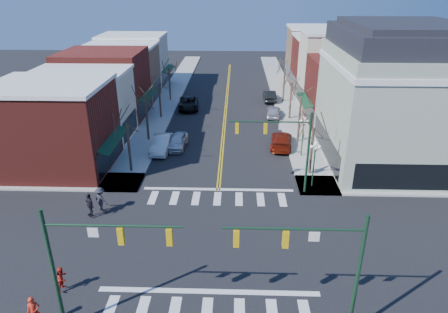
# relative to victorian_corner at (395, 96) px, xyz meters

# --- Properties ---
(ground) EXTENTS (160.00, 160.00, 0.00)m
(ground) POSITION_rel_victorian_corner_xyz_m (-16.50, -14.50, -6.66)
(ground) COLOR black
(ground) RESTS_ON ground
(sidewalk_left) EXTENTS (3.50, 70.00, 0.15)m
(sidewalk_left) POSITION_rel_victorian_corner_xyz_m (-25.25, 5.50, -6.58)
(sidewalk_left) COLOR #9E9B93
(sidewalk_left) RESTS_ON ground
(sidewalk_right) EXTENTS (3.50, 70.00, 0.15)m
(sidewalk_right) POSITION_rel_victorian_corner_xyz_m (-7.75, 5.50, -6.58)
(sidewalk_right) COLOR #9E9B93
(sidewalk_right) RESTS_ON ground
(bldg_left_brick_a) EXTENTS (10.00, 8.50, 8.00)m
(bldg_left_brick_a) POSITION_rel_victorian_corner_xyz_m (-32.00, -2.75, -2.66)
(bldg_left_brick_a) COLOR maroon
(bldg_left_brick_a) RESTS_ON ground
(bldg_left_stucco_a) EXTENTS (10.00, 7.00, 7.50)m
(bldg_left_stucco_a) POSITION_rel_victorian_corner_xyz_m (-32.00, 5.00, -2.91)
(bldg_left_stucco_a) COLOR beige
(bldg_left_stucco_a) RESTS_ON ground
(bldg_left_brick_b) EXTENTS (10.00, 9.00, 8.50)m
(bldg_left_brick_b) POSITION_rel_victorian_corner_xyz_m (-32.00, 13.00, -2.41)
(bldg_left_brick_b) COLOR maroon
(bldg_left_brick_b) RESTS_ON ground
(bldg_left_tan) EXTENTS (10.00, 7.50, 7.80)m
(bldg_left_tan) POSITION_rel_victorian_corner_xyz_m (-32.00, 21.25, -2.76)
(bldg_left_tan) COLOR #9C7756
(bldg_left_tan) RESTS_ON ground
(bldg_left_stucco_b) EXTENTS (10.00, 8.00, 8.20)m
(bldg_left_stucco_b) POSITION_rel_victorian_corner_xyz_m (-32.00, 29.00, -2.56)
(bldg_left_stucco_b) COLOR beige
(bldg_left_stucco_b) RESTS_ON ground
(bldg_right_brick_a) EXTENTS (10.00, 8.50, 8.00)m
(bldg_right_brick_a) POSITION_rel_victorian_corner_xyz_m (-1.00, 11.25, -2.66)
(bldg_right_brick_a) COLOR maroon
(bldg_right_brick_a) RESTS_ON ground
(bldg_right_stucco) EXTENTS (10.00, 7.00, 10.00)m
(bldg_right_stucco) POSITION_rel_victorian_corner_xyz_m (-1.00, 19.00, -1.66)
(bldg_right_stucco) COLOR beige
(bldg_right_stucco) RESTS_ON ground
(bldg_right_brick_b) EXTENTS (10.00, 8.00, 8.50)m
(bldg_right_brick_b) POSITION_rel_victorian_corner_xyz_m (-1.00, 26.50, -2.41)
(bldg_right_brick_b) COLOR maroon
(bldg_right_brick_b) RESTS_ON ground
(bldg_right_tan) EXTENTS (10.00, 8.00, 9.00)m
(bldg_right_tan) POSITION_rel_victorian_corner_xyz_m (-1.00, 34.50, -2.16)
(bldg_right_tan) COLOR #9C7756
(bldg_right_tan) RESTS_ON ground
(victorian_corner) EXTENTS (12.25, 14.25, 13.30)m
(victorian_corner) POSITION_rel_victorian_corner_xyz_m (0.00, 0.00, 0.00)
(victorian_corner) COLOR #9FAB94
(victorian_corner) RESTS_ON ground
(traffic_mast_near_left) EXTENTS (6.60, 0.28, 7.20)m
(traffic_mast_near_left) POSITION_rel_victorian_corner_xyz_m (-22.05, -21.90, -1.95)
(traffic_mast_near_left) COLOR #14331E
(traffic_mast_near_left) RESTS_ON ground
(traffic_mast_near_right) EXTENTS (6.60, 0.28, 7.20)m
(traffic_mast_near_right) POSITION_rel_victorian_corner_xyz_m (-10.95, -21.90, -1.95)
(traffic_mast_near_right) COLOR #14331E
(traffic_mast_near_right) RESTS_ON ground
(traffic_mast_far_right) EXTENTS (6.60, 0.28, 7.20)m
(traffic_mast_far_right) POSITION_rel_victorian_corner_xyz_m (-10.95, -7.10, -1.95)
(traffic_mast_far_right) COLOR #14331E
(traffic_mast_far_right) RESTS_ON ground
(lamppost_corner) EXTENTS (0.36, 0.36, 4.33)m
(lamppost_corner) POSITION_rel_victorian_corner_xyz_m (-8.30, -6.00, -3.70)
(lamppost_corner) COLOR #14331E
(lamppost_corner) RESTS_ON ground
(lamppost_midblock) EXTENTS (0.36, 0.36, 4.33)m
(lamppost_midblock) POSITION_rel_victorian_corner_xyz_m (-8.30, 0.50, -3.70)
(lamppost_midblock) COLOR #14331E
(lamppost_midblock) RESTS_ON ground
(tree_left_a) EXTENTS (0.24, 0.24, 4.76)m
(tree_left_a) POSITION_rel_victorian_corner_xyz_m (-24.90, -3.50, -4.28)
(tree_left_a) COLOR #382B21
(tree_left_a) RESTS_ON ground
(tree_left_b) EXTENTS (0.24, 0.24, 5.04)m
(tree_left_b) POSITION_rel_victorian_corner_xyz_m (-24.90, 4.50, -4.14)
(tree_left_b) COLOR #382B21
(tree_left_b) RESTS_ON ground
(tree_left_c) EXTENTS (0.24, 0.24, 4.55)m
(tree_left_c) POSITION_rel_victorian_corner_xyz_m (-24.90, 12.50, -4.38)
(tree_left_c) COLOR #382B21
(tree_left_c) RESTS_ON ground
(tree_left_d) EXTENTS (0.24, 0.24, 4.90)m
(tree_left_d) POSITION_rel_victorian_corner_xyz_m (-24.90, 20.50, -4.21)
(tree_left_d) COLOR #382B21
(tree_left_d) RESTS_ON ground
(tree_right_a) EXTENTS (0.24, 0.24, 4.62)m
(tree_right_a) POSITION_rel_victorian_corner_xyz_m (-8.10, -3.50, -4.35)
(tree_right_a) COLOR #382B21
(tree_right_a) RESTS_ON ground
(tree_right_b) EXTENTS (0.24, 0.24, 5.18)m
(tree_right_b) POSITION_rel_victorian_corner_xyz_m (-8.10, 4.50, -4.07)
(tree_right_b) COLOR #382B21
(tree_right_b) RESTS_ON ground
(tree_right_c) EXTENTS (0.24, 0.24, 4.83)m
(tree_right_c) POSITION_rel_victorian_corner_xyz_m (-8.10, 12.50, -4.24)
(tree_right_c) COLOR #382B21
(tree_right_c) RESTS_ON ground
(tree_right_d) EXTENTS (0.24, 0.24, 4.97)m
(tree_right_d) POSITION_rel_victorian_corner_xyz_m (-8.10, 20.50, -4.17)
(tree_right_d) COLOR #382B21
(tree_right_d) RESTS_ON ground
(car_left_near) EXTENTS (2.12, 4.56, 1.51)m
(car_left_near) POSITION_rel_victorian_corner_xyz_m (-21.30, 2.47, -5.90)
(car_left_near) COLOR silver
(car_left_near) RESTS_ON ground
(car_left_mid) EXTENTS (1.82, 4.98, 1.63)m
(car_left_mid) POSITION_rel_victorian_corner_xyz_m (-22.90, 1.53, -5.84)
(car_left_mid) COLOR silver
(car_left_mid) RESTS_ON ground
(car_left_far) EXTENTS (3.08, 5.85, 1.57)m
(car_left_far) POSITION_rel_victorian_corner_xyz_m (-21.71, 16.58, -5.87)
(car_left_far) COLOR black
(car_left_far) RESTS_ON ground
(car_right_near) EXTENTS (2.89, 5.68, 1.58)m
(car_right_near) POSITION_rel_victorian_corner_xyz_m (-10.10, 3.10, -5.87)
(car_right_near) COLOR maroon
(car_right_near) RESTS_ON ground
(car_right_mid) EXTENTS (2.27, 4.53, 1.48)m
(car_right_mid) POSITION_rel_victorian_corner_xyz_m (-10.10, 13.41, -5.92)
(car_right_mid) COLOR silver
(car_right_mid) RESTS_ON ground
(car_right_far) EXTENTS (1.78, 4.87, 1.59)m
(car_right_far) POSITION_rel_victorian_corner_xyz_m (-10.10, 20.89, -5.86)
(car_right_far) COLOR black
(car_right_far) RESTS_ON ground
(pedestrian_red_a) EXTENTS (0.76, 0.65, 1.76)m
(pedestrian_red_a) POSITION_rel_victorian_corner_xyz_m (-25.39, -21.93, -5.63)
(pedestrian_red_a) COLOR red
(pedestrian_red_a) RESTS_ON sidewalk_left
(pedestrian_red_b) EXTENTS (0.69, 0.83, 1.53)m
(pedestrian_red_b) POSITION_rel_victorian_corner_xyz_m (-25.01, -19.28, -5.74)
(pedestrian_red_b) COLOR red
(pedestrian_red_b) RESTS_ON sidewalk_left
(pedestrian_dark_a) EXTENTS (1.12, 1.12, 1.91)m
(pedestrian_dark_a) POSITION_rel_victorian_corner_xyz_m (-26.08, -11.39, -5.55)
(pedestrian_dark_a) COLOR black
(pedestrian_dark_a) RESTS_ON sidewalk_left
(pedestrian_dark_b) EXTENTS (1.47, 1.28, 1.97)m
(pedestrian_dark_b) POSITION_rel_victorian_corner_xyz_m (-25.47, -10.60, -5.52)
(pedestrian_dark_b) COLOR #222129
(pedestrian_dark_b) RESTS_ON sidewalk_left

